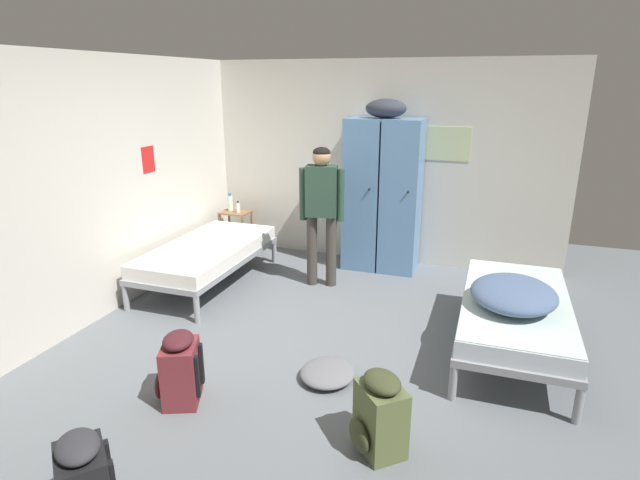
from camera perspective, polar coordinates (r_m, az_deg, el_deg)
name	(u,v)px	position (r m, az deg, el deg)	size (l,w,h in m)	color
ground_plane	(310,351)	(4.56, -1.09, -12.41)	(8.21, 8.21, 0.00)	slate
room_backdrop	(247,177)	(5.64, -8.26, 7.03)	(4.53, 5.19, 2.53)	beige
locker_bank	(383,192)	(6.26, 7.07, 5.37)	(0.90, 0.55, 2.07)	#5B84B2
shelf_unit	(236,227)	(7.05, -9.43, 1.40)	(0.38, 0.30, 0.57)	brown
bed_right	(515,310)	(4.72, 21.07, -7.37)	(0.90, 1.90, 0.49)	gray
bed_left_rear	(207,253)	(5.97, -12.54, -1.40)	(0.90, 1.90, 0.49)	gray
bedding_heap	(514,294)	(4.49, 20.93, -5.65)	(0.69, 0.81, 0.21)	slate
person_traveler	(322,204)	(5.64, 0.18, 4.05)	(0.50, 0.26, 1.59)	#3D3833
water_bottle	(230,203)	(7.02, -10.06, 4.13)	(0.07, 0.07, 0.24)	silver
lotion_bottle	(238,207)	(6.90, -9.19, 3.63)	(0.05, 0.05, 0.16)	white
backpack_maroon	(179,370)	(3.95, -15.52, -13.87)	(0.40, 0.39, 0.55)	maroon
backpack_olive	(379,415)	(3.40, 6.68, -18.96)	(0.42, 0.41, 0.55)	#566038
clothes_pile_grey	(328,372)	(4.16, 0.88, -14.66)	(0.44, 0.47, 0.11)	slate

